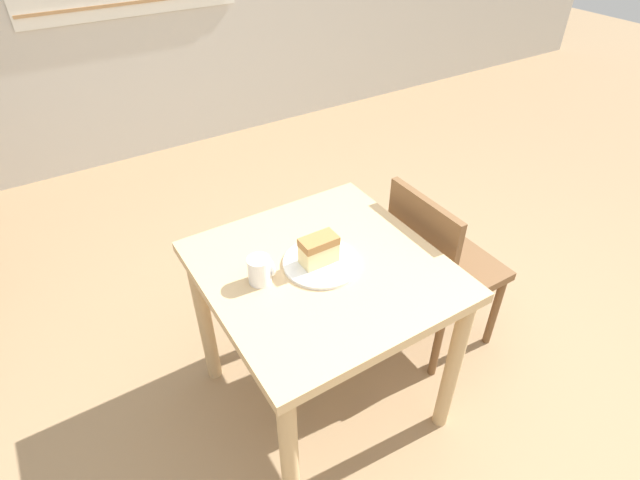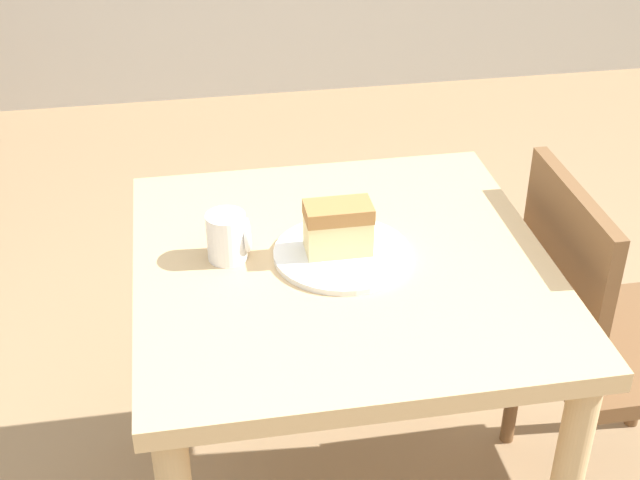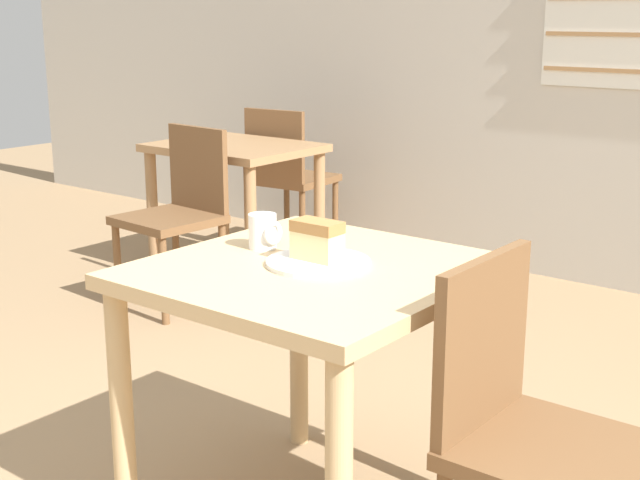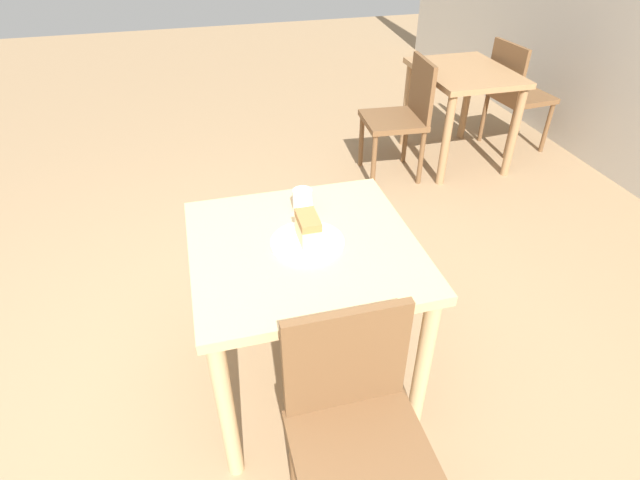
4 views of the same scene
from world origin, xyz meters
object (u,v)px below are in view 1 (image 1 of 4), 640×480
(dining_table_near, at_px, (323,292))
(chair_near_window, at_px, (437,265))
(cake_slice, at_px, (319,250))
(coffee_mug, at_px, (260,270))
(plate, at_px, (322,263))

(dining_table_near, relative_size, chair_near_window, 0.97)
(cake_slice, height_order, coffee_mug, cake_slice)
(cake_slice, bearing_deg, plate, -35.18)
(dining_table_near, xyz_separation_m, plate, (0.00, 0.01, 0.13))
(dining_table_near, height_order, coffee_mug, coffee_mug)
(chair_near_window, distance_m, coffee_mug, 0.89)
(cake_slice, bearing_deg, coffee_mug, 172.25)
(chair_near_window, relative_size, plate, 3.14)
(dining_table_near, bearing_deg, chair_near_window, 1.77)
(cake_slice, relative_size, coffee_mug, 1.34)
(plate, bearing_deg, coffee_mug, 171.09)
(plate, bearing_deg, chair_near_window, 0.48)
(plate, xyz_separation_m, coffee_mug, (-0.22, 0.03, 0.04))
(cake_slice, xyz_separation_m, coffee_mug, (-0.21, 0.03, -0.02))
(dining_table_near, xyz_separation_m, coffee_mug, (-0.22, 0.05, 0.17))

